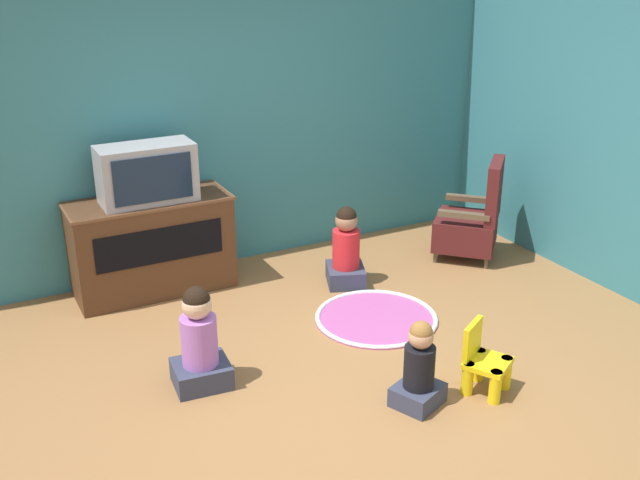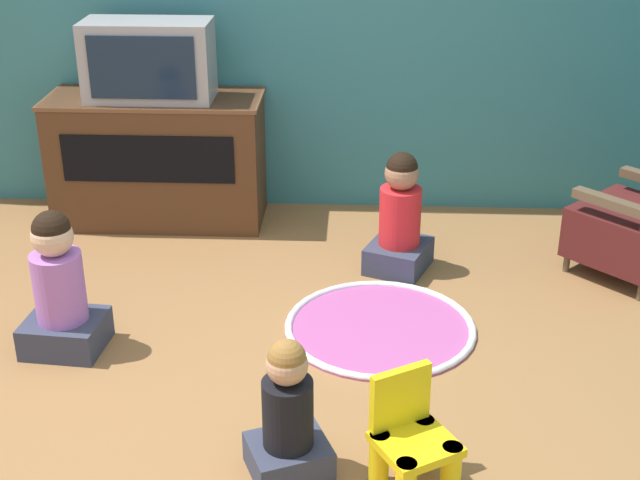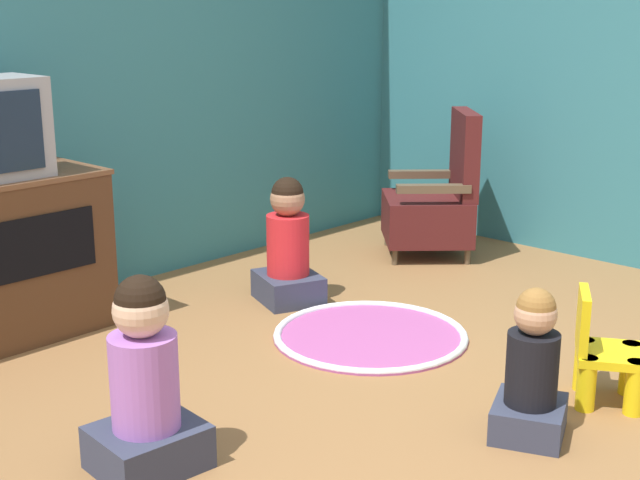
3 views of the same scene
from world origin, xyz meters
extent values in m
plane|color=olive|center=(0.00, 0.00, 0.00)|extent=(30.00, 30.00, 0.00)
cube|color=teal|center=(-0.12, 2.23, 1.32)|extent=(5.76, 0.12, 2.64)
cube|color=#4C2D19|center=(-0.74, 1.89, 0.40)|extent=(1.28, 0.52, 0.80)
cube|color=brown|center=(-0.74, 1.89, 0.79)|extent=(1.31, 0.53, 0.02)
cube|color=black|center=(-0.74, 1.62, 0.50)|extent=(1.02, 0.01, 0.29)
cube|color=#939399|center=(-0.74, 1.84, 1.03)|extent=(0.75, 0.35, 0.46)
cube|color=#142338|center=(-0.74, 1.66, 1.03)|extent=(0.61, 0.02, 0.36)
cylinder|color=brown|center=(2.01, 1.58, 0.05)|extent=(0.04, 0.04, 0.10)
cylinder|color=brown|center=(1.68, 1.26, 0.05)|extent=(0.04, 0.04, 0.10)
cylinder|color=brown|center=(2.33, 1.26, 0.05)|extent=(0.04, 0.04, 0.10)
cylinder|color=brown|center=(2.00, 0.93, 0.05)|extent=(0.04, 0.04, 0.10)
cube|color=#4C1919|center=(2.00, 1.26, 0.24)|extent=(0.76, 0.76, 0.29)
cube|color=#4C1919|center=(2.16, 1.09, 0.66)|extent=(0.44, 0.43, 0.55)
cube|color=brown|center=(2.17, 1.42, 0.49)|extent=(0.37, 0.37, 0.05)
cube|color=brown|center=(1.83, 1.09, 0.49)|extent=(0.37, 0.37, 0.05)
cylinder|color=yellow|center=(0.69, -0.74, 0.11)|extent=(0.08, 0.08, 0.23)
cylinder|color=yellow|center=(0.86, -0.64, 0.11)|extent=(0.08, 0.08, 0.23)
cylinder|color=yellow|center=(0.60, -0.58, 0.11)|extent=(0.08, 0.08, 0.23)
cylinder|color=yellow|center=(0.77, -0.48, 0.11)|extent=(0.08, 0.08, 0.23)
cube|color=yellow|center=(0.73, -0.61, 0.21)|extent=(0.37, 0.37, 0.04)
cube|color=yellow|center=(0.67, -0.51, 0.35)|extent=(0.23, 0.16, 0.24)
cylinder|color=#A54C8C|center=(0.62, 0.57, 0.01)|extent=(0.96, 0.96, 0.01)
torus|color=silver|center=(0.62, 0.57, 0.01)|extent=(0.96, 0.96, 0.04)
cube|color=#33384C|center=(0.25, -0.53, 0.07)|extent=(0.38, 0.36, 0.13)
cylinder|color=black|center=(0.25, -0.53, 0.27)|extent=(0.20, 0.20, 0.28)
sphere|color=tan|center=(0.25, -0.53, 0.48)|extent=(0.16, 0.16, 0.16)
sphere|color=olive|center=(0.25, -0.53, 0.51)|extent=(0.15, 0.15, 0.15)
cube|color=#33384C|center=(-0.88, 0.32, 0.08)|extent=(0.39, 0.35, 0.16)
cylinder|color=#A566BF|center=(-0.88, 0.32, 0.33)|extent=(0.24, 0.24, 0.34)
sphere|color=#D8AD8C|center=(-0.88, 0.32, 0.59)|extent=(0.19, 0.19, 0.19)
sphere|color=black|center=(-0.88, 0.32, 0.62)|extent=(0.18, 0.18, 0.18)
cube|color=#33384C|center=(0.73, 1.25, 0.08)|extent=(0.42, 0.44, 0.15)
cylinder|color=red|center=(0.73, 1.25, 0.32)|extent=(0.23, 0.23, 0.33)
sphere|color=#9E7051|center=(0.73, 1.25, 0.57)|extent=(0.19, 0.19, 0.19)
sphere|color=black|center=(0.73, 1.25, 0.61)|extent=(0.17, 0.17, 0.17)
camera|label=1|loc=(-2.17, -3.80, 2.74)|focal=42.00mm
camera|label=2|loc=(0.50, -3.28, 2.28)|focal=50.00mm
camera|label=3|loc=(-2.54, -2.05, 1.60)|focal=50.00mm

